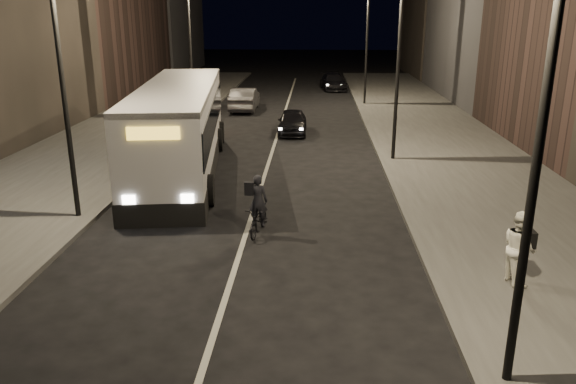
# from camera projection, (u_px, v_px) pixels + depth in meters

# --- Properties ---
(ground) EXTENTS (180.00, 180.00, 0.00)m
(ground) POSITION_uv_depth(u_px,v_px,m) (231.00, 279.00, 14.26)
(ground) COLOR black
(ground) RESTS_ON ground
(sidewalk_right) EXTENTS (7.00, 70.00, 0.16)m
(sidewalk_right) POSITION_uv_depth(u_px,v_px,m) (448.00, 150.00, 27.15)
(sidewalk_right) COLOR #3B3B38
(sidewalk_right) RESTS_ON ground
(sidewalk_left) EXTENTS (7.00, 70.00, 0.16)m
(sidewalk_left) POSITION_uv_depth(u_px,v_px,m) (103.00, 146.00, 27.95)
(sidewalk_left) COLOR #3B3B38
(sidewalk_left) RESTS_ON ground
(streetlight_right_near) EXTENTS (1.20, 0.44, 8.12)m
(streetlight_right_near) POSITION_uv_depth(u_px,v_px,m) (529.00, 89.00, 8.57)
(streetlight_right_near) COLOR black
(streetlight_right_near) RESTS_ON sidewalk_right
(streetlight_right_mid) EXTENTS (1.20, 0.44, 8.12)m
(streetlight_right_mid) POSITION_uv_depth(u_px,v_px,m) (393.00, 39.00, 23.78)
(streetlight_right_mid) COLOR black
(streetlight_right_mid) RESTS_ON sidewalk_right
(streetlight_right_far) EXTENTS (1.20, 0.44, 8.12)m
(streetlight_right_far) POSITION_uv_depth(u_px,v_px,m) (364.00, 28.00, 38.99)
(streetlight_right_far) COLOR black
(streetlight_right_far) RESTS_ON sidewalk_right
(streetlight_left_near) EXTENTS (1.20, 0.44, 8.12)m
(streetlight_left_near) POSITION_uv_depth(u_px,v_px,m) (67.00, 51.00, 16.67)
(streetlight_left_near) COLOR black
(streetlight_left_near) RESTS_ON sidewalk_left
(streetlight_left_far) EXTENTS (1.20, 0.44, 8.12)m
(streetlight_left_far) POSITION_uv_depth(u_px,v_px,m) (194.00, 31.00, 33.78)
(streetlight_left_far) COLOR black
(streetlight_left_far) RESTS_ON sidewalk_left
(city_bus) EXTENTS (4.47, 13.68, 3.63)m
(city_bus) POSITION_uv_depth(u_px,v_px,m) (180.00, 125.00, 23.43)
(city_bus) COLOR silver
(city_bus) RESTS_ON ground
(cyclist_on_bicycle) EXTENTS (0.86, 1.75, 1.93)m
(cyclist_on_bicycle) POSITION_uv_depth(u_px,v_px,m) (259.00, 214.00, 16.95)
(cyclist_on_bicycle) COLOR black
(cyclist_on_bicycle) RESTS_ON ground
(pedestrian_woman) EXTENTS (0.82, 0.98, 1.82)m
(pedestrian_woman) POSITION_uv_depth(u_px,v_px,m) (519.00, 247.00, 13.52)
(pedestrian_woman) COLOR white
(pedestrian_woman) RESTS_ON sidewalk_right
(car_near) EXTENTS (1.57, 3.87, 1.32)m
(car_near) POSITION_uv_depth(u_px,v_px,m) (292.00, 122.00, 31.12)
(car_near) COLOR black
(car_near) RESTS_ON ground
(car_mid) EXTENTS (1.67, 4.73, 1.56)m
(car_mid) POSITION_uv_depth(u_px,v_px,m) (244.00, 99.00, 38.35)
(car_mid) COLOR #323234
(car_mid) RESTS_ON ground
(car_far) EXTENTS (2.45, 4.89, 1.36)m
(car_far) POSITION_uv_depth(u_px,v_px,m) (333.00, 82.00, 48.58)
(car_far) COLOR black
(car_far) RESTS_ON ground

